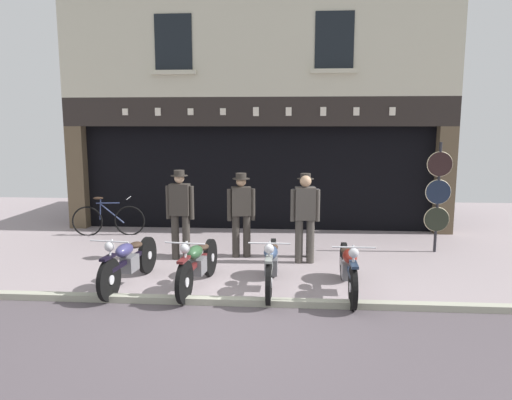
{
  "coord_description": "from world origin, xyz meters",
  "views": [
    {
      "loc": [
        0.87,
        -6.62,
        2.63
      ],
      "look_at": [
        0.19,
        2.58,
        1.18
      ],
      "focal_mm": 33.47,
      "sensor_mm": 36.0,
      "label": 1
    }
  ],
  "objects_px": {
    "shopkeeper_center": "(241,211)",
    "advert_board_near": "(167,163)",
    "motorcycle_left": "(129,261)",
    "tyre_sign_pole": "(438,193)",
    "motorcycle_center": "(271,263)",
    "salesman_right": "(305,215)",
    "motorcycle_center_left": "(198,263)",
    "motorcycle_center_right": "(348,267)",
    "salesman_left": "(180,210)",
    "assistant_far_right": "(305,211)",
    "leaning_bicycle": "(108,220)"
  },
  "relations": [
    {
      "from": "motorcycle_left",
      "to": "leaning_bicycle",
      "type": "xyz_separation_m",
      "value": [
        -1.74,
        3.56,
        -0.05
      ]
    },
    {
      "from": "motorcycle_center",
      "to": "motorcycle_center_left",
      "type": "bearing_deg",
      "value": 2.63
    },
    {
      "from": "motorcycle_center",
      "to": "motorcycle_center_right",
      "type": "distance_m",
      "value": 1.22
    },
    {
      "from": "motorcycle_center_left",
      "to": "salesman_left",
      "type": "xyz_separation_m",
      "value": [
        -0.67,
        1.68,
        0.56
      ]
    },
    {
      "from": "salesman_right",
      "to": "advert_board_near",
      "type": "distance_m",
      "value": 4.67
    },
    {
      "from": "shopkeeper_center",
      "to": "leaning_bicycle",
      "type": "bearing_deg",
      "value": -37.43
    },
    {
      "from": "motorcycle_left",
      "to": "tyre_sign_pole",
      "type": "relative_size",
      "value": 0.9
    },
    {
      "from": "motorcycle_left",
      "to": "tyre_sign_pole",
      "type": "distance_m",
      "value": 6.27
    },
    {
      "from": "motorcycle_center_right",
      "to": "shopkeeper_center",
      "type": "xyz_separation_m",
      "value": [
        -1.9,
        1.98,
        0.52
      ]
    },
    {
      "from": "motorcycle_center_left",
      "to": "assistant_far_right",
      "type": "height_order",
      "value": "assistant_far_right"
    },
    {
      "from": "motorcycle_center",
      "to": "tyre_sign_pole",
      "type": "relative_size",
      "value": 0.88
    },
    {
      "from": "tyre_sign_pole",
      "to": "shopkeeper_center",
      "type": "bearing_deg",
      "value": -170.5
    },
    {
      "from": "motorcycle_center_right",
      "to": "salesman_left",
      "type": "bearing_deg",
      "value": -28.81
    },
    {
      "from": "motorcycle_center_right",
      "to": "advert_board_near",
      "type": "bearing_deg",
      "value": -48.42
    },
    {
      "from": "salesman_right",
      "to": "advert_board_near",
      "type": "bearing_deg",
      "value": -45.32
    },
    {
      "from": "motorcycle_left",
      "to": "salesman_left",
      "type": "distance_m",
      "value": 1.8
    },
    {
      "from": "motorcycle_left",
      "to": "advert_board_near",
      "type": "height_order",
      "value": "advert_board_near"
    },
    {
      "from": "motorcycle_center",
      "to": "salesman_left",
      "type": "distance_m",
      "value": 2.53
    },
    {
      "from": "motorcycle_center_right",
      "to": "leaning_bicycle",
      "type": "relative_size",
      "value": 1.16
    },
    {
      "from": "motorcycle_left",
      "to": "motorcycle_center",
      "type": "bearing_deg",
      "value": -173.18
    },
    {
      "from": "motorcycle_center_left",
      "to": "shopkeeper_center",
      "type": "distance_m",
      "value": 2.07
    },
    {
      "from": "tyre_sign_pole",
      "to": "advert_board_near",
      "type": "height_order",
      "value": "tyre_sign_pole"
    },
    {
      "from": "motorcycle_center_right",
      "to": "salesman_left",
      "type": "xyz_separation_m",
      "value": [
        -3.07,
        1.72,
        0.56
      ]
    },
    {
      "from": "motorcycle_left",
      "to": "advert_board_near",
      "type": "bearing_deg",
      "value": -76.47
    },
    {
      "from": "shopkeeper_center",
      "to": "motorcycle_center_left",
      "type": "bearing_deg",
      "value": 64.08
    },
    {
      "from": "motorcycle_left",
      "to": "advert_board_near",
      "type": "distance_m",
      "value": 4.81
    },
    {
      "from": "motorcycle_left",
      "to": "leaning_bicycle",
      "type": "bearing_deg",
      "value": -57.21
    },
    {
      "from": "assistant_far_right",
      "to": "leaning_bicycle",
      "type": "bearing_deg",
      "value": -28.88
    },
    {
      "from": "motorcycle_center_left",
      "to": "motorcycle_center_right",
      "type": "height_order",
      "value": "motorcycle_center_left"
    },
    {
      "from": "advert_board_near",
      "to": "motorcycle_center_left",
      "type": "bearing_deg",
      "value": -69.94
    },
    {
      "from": "assistant_far_right",
      "to": "leaning_bicycle",
      "type": "relative_size",
      "value": 0.99
    },
    {
      "from": "salesman_left",
      "to": "salesman_right",
      "type": "xyz_separation_m",
      "value": [
        2.43,
        -0.07,
        -0.04
      ]
    },
    {
      "from": "advert_board_near",
      "to": "tyre_sign_pole",
      "type": "bearing_deg",
      "value": -18.29
    },
    {
      "from": "salesman_left",
      "to": "shopkeeper_center",
      "type": "bearing_deg",
      "value": -165.2
    },
    {
      "from": "motorcycle_center_left",
      "to": "leaning_bicycle",
      "type": "xyz_separation_m",
      "value": [
        -2.89,
        3.6,
        -0.04
      ]
    },
    {
      "from": "motorcycle_center_left",
      "to": "tyre_sign_pole",
      "type": "distance_m",
      "value": 5.27
    },
    {
      "from": "tyre_sign_pole",
      "to": "advert_board_near",
      "type": "xyz_separation_m",
      "value": [
        -6.21,
        2.05,
        0.41
      ]
    },
    {
      "from": "motorcycle_center_right",
      "to": "salesman_left",
      "type": "height_order",
      "value": "salesman_left"
    },
    {
      "from": "shopkeeper_center",
      "to": "salesman_right",
      "type": "height_order",
      "value": "shopkeeper_center"
    },
    {
      "from": "motorcycle_center_left",
      "to": "shopkeeper_center",
      "type": "xyz_separation_m",
      "value": [
        0.5,
        1.94,
        0.52
      ]
    },
    {
      "from": "motorcycle_center_left",
      "to": "motorcycle_center",
      "type": "relative_size",
      "value": 1.0
    },
    {
      "from": "assistant_far_right",
      "to": "advert_board_near",
      "type": "xyz_separation_m",
      "value": [
        -3.47,
        2.64,
        0.73
      ]
    },
    {
      "from": "assistant_far_right",
      "to": "motorcycle_center_left",
      "type": "bearing_deg",
      "value": 38.59
    },
    {
      "from": "shopkeeper_center",
      "to": "advert_board_near",
      "type": "xyz_separation_m",
      "value": [
        -2.21,
        2.72,
        0.72
      ]
    },
    {
      "from": "shopkeeper_center",
      "to": "assistant_far_right",
      "type": "bearing_deg",
      "value": 172.57
    },
    {
      "from": "motorcycle_center",
      "to": "salesman_right",
      "type": "xyz_separation_m",
      "value": [
        0.58,
        1.56,
        0.51
      ]
    },
    {
      "from": "motorcycle_left",
      "to": "motorcycle_center_left",
      "type": "distance_m",
      "value": 1.15
    },
    {
      "from": "motorcycle_left",
      "to": "advert_board_near",
      "type": "xyz_separation_m",
      "value": [
        -0.55,
        4.62,
        1.23
      ]
    },
    {
      "from": "motorcycle_left",
      "to": "salesman_left",
      "type": "height_order",
      "value": "salesman_left"
    },
    {
      "from": "motorcycle_center_left",
      "to": "tyre_sign_pole",
      "type": "xyz_separation_m",
      "value": [
        4.51,
        2.61,
        0.83
      ]
    }
  ]
}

